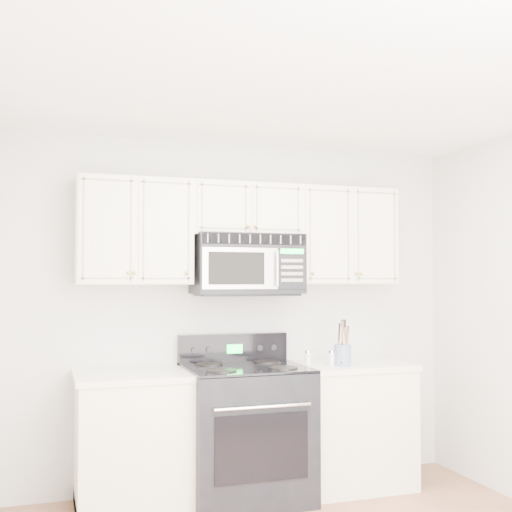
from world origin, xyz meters
name	(u,v)px	position (x,y,z in m)	size (l,w,h in m)	color
room	(336,329)	(0.00, 0.00, 1.30)	(3.51, 3.51, 2.61)	#A16E52
base_cabinet_left	(138,445)	(-0.80, 1.44, 0.43)	(0.86, 0.65, 0.92)	silver
base_cabinet_right	(350,428)	(0.80, 1.44, 0.43)	(0.86, 0.65, 0.92)	silver
range	(245,430)	(-0.05, 1.40, 0.48)	(0.84, 0.76, 1.14)	black
upper_cabinets	(244,229)	(0.00, 1.58, 1.93)	(2.44, 0.37, 0.75)	silver
microwave	(247,264)	(0.01, 1.55, 1.67)	(0.80, 0.45, 0.44)	black
utensil_crock	(343,354)	(0.67, 1.30, 1.01)	(0.13, 0.13, 0.33)	slate
shaker_salt	(308,358)	(0.45, 1.43, 0.97)	(0.04, 0.04, 0.11)	silver
shaker_pepper	(332,358)	(0.60, 1.33, 0.98)	(0.05, 0.05, 0.11)	silver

